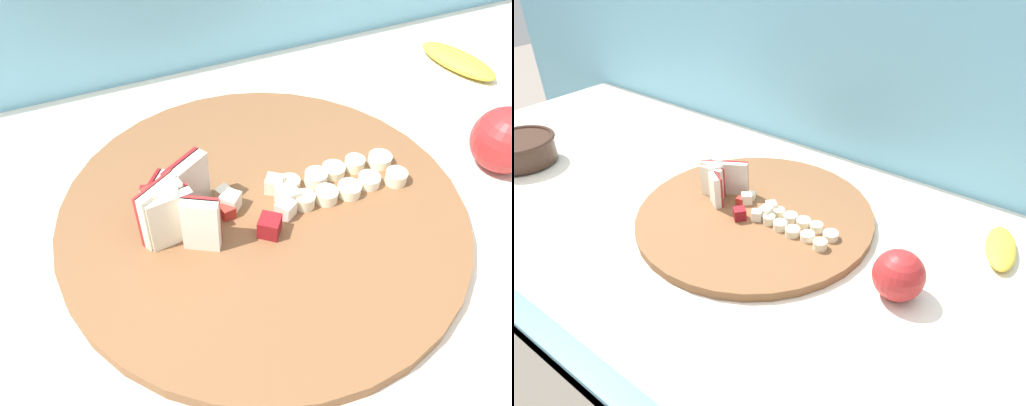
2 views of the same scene
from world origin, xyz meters
TOP-DOWN VIEW (x-y plane):
  - tile_backsplash at (0.00, 0.39)m, footprint 2.40×0.04m
  - cutting_board at (0.12, 0.05)m, footprint 0.44×0.44m
  - apple_wedge_fan at (0.03, 0.05)m, footprint 0.09×0.09m
  - apple_dice_pile at (0.12, 0.04)m, footprint 0.09×0.09m
  - banana_slice_rows at (0.22, 0.05)m, footprint 0.14×0.06m
  - banana_peel at (0.52, 0.22)m, footprint 0.08×0.14m
  - whole_apple at (0.42, 0.02)m, footprint 0.08×0.08m

SIDE VIEW (x-z plane):
  - tile_backsplash at x=0.00m, z-range 0.00..1.42m
  - cutting_board at x=0.12m, z-range 0.88..0.90m
  - banana_peel at x=0.52m, z-range 0.88..0.90m
  - banana_slice_rows at x=0.22m, z-range 0.90..0.91m
  - apple_dice_pile at x=0.12m, z-range 0.90..0.92m
  - whole_apple at x=0.42m, z-range 0.88..0.96m
  - apple_wedge_fan at x=0.03m, z-range 0.90..0.97m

